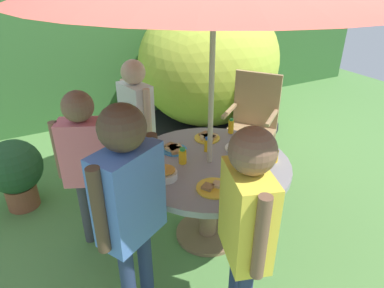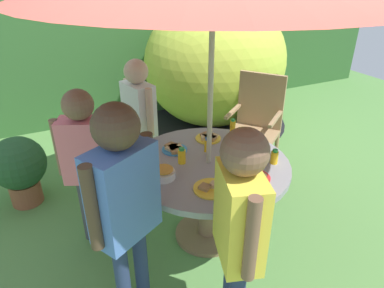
{
  "view_description": "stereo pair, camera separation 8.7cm",
  "coord_description": "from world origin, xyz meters",
  "px_view_note": "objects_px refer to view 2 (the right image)",
  "views": [
    {
      "loc": [
        -1.1,
        -1.83,
        1.94
      ],
      "look_at": [
        -0.04,
        0.19,
        0.75
      ],
      "focal_mm": 32.07,
      "sensor_mm": 36.0,
      "label": 1
    },
    {
      "loc": [
        -1.03,
        -1.87,
        1.94
      ],
      "look_at": [
        -0.04,
        0.19,
        0.75
      ],
      "focal_mm": 32.07,
      "sensor_mm": 36.0,
      "label": 2
    }
  ],
  "objects_px": {
    "juice_bottle_center_front": "(274,157)",
    "juice_bottle_back_edge": "(239,191)",
    "garden_table": "(208,178)",
    "child_in_white_shirt": "(139,109)",
    "child_in_yellow_shirt": "(240,217)",
    "snack_bowl": "(164,173)",
    "child_in_pink_shirt": "(85,151)",
    "plate_center_back": "(174,149)",
    "juice_bottle_near_right": "(233,127)",
    "plate_mid_left": "(254,177)",
    "plate_front_edge": "(211,188)",
    "plate_far_right": "(239,148)",
    "wooden_chair": "(256,120)",
    "potted_plant": "(19,167)",
    "dome_tent": "(216,63)",
    "cup_near": "(147,149)",
    "juice_bottle_mid_right": "(182,156)",
    "child_in_blue_shirt": "(123,194)",
    "plate_far_left": "(208,137)",
    "juice_bottle_near_left": "(207,145)"
  },
  "relations": [
    {
      "from": "plate_mid_left",
      "to": "plate_center_back",
      "type": "bearing_deg",
      "value": 119.11
    },
    {
      "from": "snack_bowl",
      "to": "plate_center_back",
      "type": "bearing_deg",
      "value": 56.38
    },
    {
      "from": "plate_front_edge",
      "to": "child_in_blue_shirt",
      "type": "bearing_deg",
      "value": -171.12
    },
    {
      "from": "child_in_yellow_shirt",
      "to": "juice_bottle_mid_right",
      "type": "xyz_separation_m",
      "value": [
        0.06,
        0.84,
        -0.1
      ]
    },
    {
      "from": "potted_plant",
      "to": "cup_near",
      "type": "height_order",
      "value": "cup_near"
    },
    {
      "from": "plate_front_edge",
      "to": "plate_far_left",
      "type": "bearing_deg",
      "value": 63.24
    },
    {
      "from": "juice_bottle_center_front",
      "to": "juice_bottle_near_right",
      "type": "bearing_deg",
      "value": 91.22
    },
    {
      "from": "potted_plant",
      "to": "child_in_pink_shirt",
      "type": "distance_m",
      "value": 0.99
    },
    {
      "from": "dome_tent",
      "to": "plate_center_back",
      "type": "bearing_deg",
      "value": -136.18
    },
    {
      "from": "child_in_yellow_shirt",
      "to": "juice_bottle_back_edge",
      "type": "bearing_deg",
      "value": -15.88
    },
    {
      "from": "dome_tent",
      "to": "juice_bottle_back_edge",
      "type": "distance_m",
      "value": 2.71
    },
    {
      "from": "juice_bottle_near_left",
      "to": "garden_table",
      "type": "bearing_deg",
      "value": -114.12
    },
    {
      "from": "juice_bottle_mid_right",
      "to": "juice_bottle_back_edge",
      "type": "xyz_separation_m",
      "value": [
        0.15,
        -0.53,
        -0.01
      ]
    },
    {
      "from": "garden_table",
      "to": "child_in_white_shirt",
      "type": "bearing_deg",
      "value": 103.25
    },
    {
      "from": "garden_table",
      "to": "juice_bottle_near_right",
      "type": "bearing_deg",
      "value": 39.37
    },
    {
      "from": "child_in_blue_shirt",
      "to": "plate_center_back",
      "type": "bearing_deg",
      "value": 20.75
    },
    {
      "from": "dome_tent",
      "to": "child_in_blue_shirt",
      "type": "relative_size",
      "value": 1.58
    },
    {
      "from": "juice_bottle_near_left",
      "to": "juice_bottle_center_front",
      "type": "height_order",
      "value": "juice_bottle_near_left"
    },
    {
      "from": "garden_table",
      "to": "child_in_yellow_shirt",
      "type": "distance_m",
      "value": 0.86
    },
    {
      "from": "child_in_yellow_shirt",
      "to": "juice_bottle_mid_right",
      "type": "bearing_deg",
      "value": 13.19
    },
    {
      "from": "wooden_chair",
      "to": "dome_tent",
      "type": "bearing_deg",
      "value": 131.98
    },
    {
      "from": "plate_far_right",
      "to": "juice_bottle_near_right",
      "type": "distance_m",
      "value": 0.29
    },
    {
      "from": "child_in_white_shirt",
      "to": "cup_near",
      "type": "relative_size",
      "value": 19.34
    },
    {
      "from": "plate_mid_left",
      "to": "plate_front_edge",
      "type": "distance_m",
      "value": 0.32
    },
    {
      "from": "dome_tent",
      "to": "plate_center_back",
      "type": "xyz_separation_m",
      "value": [
        -1.31,
        -1.71,
        -0.12
      ]
    },
    {
      "from": "child_in_pink_shirt",
      "to": "plate_far_right",
      "type": "bearing_deg",
      "value": 9.02
    },
    {
      "from": "potted_plant",
      "to": "snack_bowl",
      "type": "relative_size",
      "value": 4.17
    },
    {
      "from": "child_in_yellow_shirt",
      "to": "snack_bowl",
      "type": "relative_size",
      "value": 8.5
    },
    {
      "from": "child_in_pink_shirt",
      "to": "juice_bottle_back_edge",
      "type": "distance_m",
      "value": 1.11
    },
    {
      "from": "child_in_pink_shirt",
      "to": "wooden_chair",
      "type": "bearing_deg",
      "value": 35.61
    },
    {
      "from": "dome_tent",
      "to": "plate_mid_left",
      "type": "height_order",
      "value": "dome_tent"
    },
    {
      "from": "garden_table",
      "to": "plate_far_left",
      "type": "bearing_deg",
      "value": 62.2
    },
    {
      "from": "plate_front_edge",
      "to": "juice_bottle_back_edge",
      "type": "distance_m",
      "value": 0.19
    },
    {
      "from": "juice_bottle_back_edge",
      "to": "plate_center_back",
      "type": "bearing_deg",
      "value": 99.49
    },
    {
      "from": "plate_far_left",
      "to": "juice_bottle_center_front",
      "type": "xyz_separation_m",
      "value": [
        0.24,
        -0.54,
        0.04
      ]
    },
    {
      "from": "snack_bowl",
      "to": "plate_center_back",
      "type": "distance_m",
      "value": 0.39
    },
    {
      "from": "garden_table",
      "to": "juice_bottle_center_front",
      "type": "bearing_deg",
      "value": -27.66
    },
    {
      "from": "juice_bottle_center_front",
      "to": "juice_bottle_back_edge",
      "type": "relative_size",
      "value": 1.06
    },
    {
      "from": "dome_tent",
      "to": "potted_plant",
      "type": "distance_m",
      "value": 2.63
    },
    {
      "from": "plate_front_edge",
      "to": "plate_mid_left",
      "type": "bearing_deg",
      "value": -2.57
    },
    {
      "from": "plate_center_back",
      "to": "child_in_white_shirt",
      "type": "bearing_deg",
      "value": 95.54
    },
    {
      "from": "child_in_pink_shirt",
      "to": "plate_center_back",
      "type": "height_order",
      "value": "child_in_pink_shirt"
    },
    {
      "from": "wooden_chair",
      "to": "plate_front_edge",
      "type": "relative_size",
      "value": 4.4
    },
    {
      "from": "potted_plant",
      "to": "plate_mid_left",
      "type": "xyz_separation_m",
      "value": [
        1.46,
        -1.42,
        0.32
      ]
    },
    {
      "from": "dome_tent",
      "to": "child_in_white_shirt",
      "type": "height_order",
      "value": "dome_tent"
    },
    {
      "from": "juice_bottle_center_front",
      "to": "juice_bottle_back_edge",
      "type": "xyz_separation_m",
      "value": [
        -0.45,
        -0.24,
        -0.0
      ]
    },
    {
      "from": "dome_tent",
      "to": "child_in_pink_shirt",
      "type": "height_order",
      "value": "dome_tent"
    },
    {
      "from": "plate_mid_left",
      "to": "juice_bottle_back_edge",
      "type": "bearing_deg",
      "value": -147.2
    },
    {
      "from": "wooden_chair",
      "to": "potted_plant",
      "type": "xyz_separation_m",
      "value": [
        -2.21,
        0.39,
        -0.18
      ]
    },
    {
      "from": "child_in_yellow_shirt",
      "to": "wooden_chair",
      "type": "bearing_deg",
      "value": -20.78
    }
  ]
}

